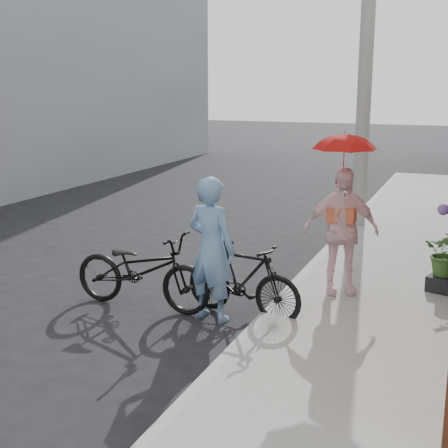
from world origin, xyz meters
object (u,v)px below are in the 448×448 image
Objects in this scene: utility_pole at (366,55)px; officer at (211,249)px; bike_left at (142,270)px; bike_right at (243,279)px; kimono_woman at (341,231)px; planter at (445,283)px.

utility_pole is 6.33m from officer.
bike_left is at bearing -108.16° from utility_pole.
kimono_woman is at bearing -33.62° from bike_right.
bike_left reaches higher than bike_right.
officer reaches higher than planter.
utility_pole reaches higher than bike_left.
officer is at bearing 133.13° from bike_right.
officer reaches higher than bike_right.
planter is at bearing -62.45° from bike_left.
utility_pole is at bearing 4.50° from bike_right.
officer is 1.10m from bike_left.
planter is (1.90, -3.80, -3.27)m from utility_pole.
bike_right is (-0.50, -5.50, -3.00)m from utility_pole.
officer is 1.06× the size of kimono_woman.
utility_pole reaches higher than kimono_woman.
planter is at bearing -63.42° from utility_pole.
bike_right is 1.57m from kimono_woman.
kimono_woman reaches higher than bike_right.
utility_pole is at bearing 74.81° from kimono_woman.
kimono_woman reaches higher than officer.
utility_pole is 16.84× the size of planter.
bike_left is 1.38m from bike_right.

